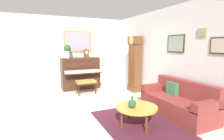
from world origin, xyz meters
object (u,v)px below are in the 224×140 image
flower_vase (67,50)px  green_jug (132,104)px  piano_bench (86,82)px  mantel_clock (86,53)px  couch (178,102)px  piano (80,73)px  coffee_table (137,108)px  grandfather_clock (135,65)px

flower_vase → green_jug: (3.69, 0.64, -1.03)m
piano_bench → mantel_clock: size_ratio=1.84×
couch → piano_bench: bearing=-150.0°
piano → coffee_table: size_ratio=1.64×
piano → grandfather_clock: grandfather_clock is taller
piano → green_jug: 3.70m
grandfather_clock → piano: bearing=-124.7°
coffee_table → flower_vase: bearing=-168.1°
piano_bench → couch: (2.73, 1.58, -0.09)m
piano → piano_bench: piano is taller
piano → piano_bench: bearing=-1.0°
piano_bench → grandfather_clock: 1.88m
green_jug → grandfather_clock: bearing=147.6°
mantel_clock → coffee_table: bearing=0.7°
piano → flower_vase: flower_vase is taller
piano_bench → green_jug: (2.86, 0.18, 0.10)m
piano_bench → flower_vase: flower_vase is taller
piano_bench → mantel_clock: 1.32m
piano → couch: 3.90m
mantel_clock → flower_vase: (-0.00, -0.73, 0.14)m
grandfather_clock → coffee_table: grandfather_clock is taller
coffee_table → mantel_clock: 3.79m
couch → flower_vase: (-3.55, -2.03, 1.23)m
piano → coffee_table: bearing=4.7°
green_jug → piano: bearing=-177.4°
piano → couch: (3.56, 1.56, -0.31)m
couch → coffee_table: couch is taller
grandfather_clock → mantel_clock: size_ratio=5.34×
grandfather_clock → mantel_clock: bearing=-129.0°
grandfather_clock → coffee_table: (2.45, -1.45, -0.57)m
piano → piano_bench: 0.86m
flower_vase → green_jug: 3.88m
couch → flower_vase: flower_vase is taller
piano → mantel_clock: size_ratio=3.79×
piano → green_jug: piano is taller
coffee_table → mantel_clock: mantel_clock is taller
mantel_clock → green_jug: bearing=-1.4°
piano_bench → coffee_table: (2.83, 0.31, -0.01)m
grandfather_clock → green_jug: bearing=-32.4°
piano → grandfather_clock: bearing=55.3°
grandfather_clock → coffee_table: bearing=-30.5°
couch → green_jug: bearing=-84.4°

